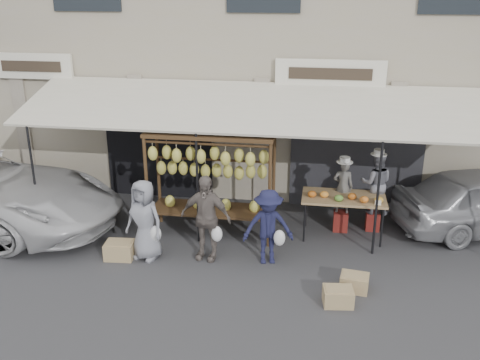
# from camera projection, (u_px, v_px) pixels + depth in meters

# --- Properties ---
(ground_plane) EXTENTS (90.00, 90.00, 0.00)m
(ground_plane) POSITION_uv_depth(u_px,v_px,m) (238.00, 273.00, 9.84)
(ground_plane) COLOR #2D2D30
(shophouse) EXTENTS (24.00, 6.15, 7.30)m
(shophouse) POSITION_uv_depth(u_px,v_px,m) (276.00, 36.00, 14.58)
(shophouse) COLOR gray
(shophouse) RESTS_ON ground_plane
(awning) EXTENTS (10.00, 2.35, 2.92)m
(awning) POSITION_uv_depth(u_px,v_px,m) (256.00, 108.00, 11.05)
(awning) COLOR beige
(awning) RESTS_ON ground_plane
(banana_rack) EXTENTS (2.60, 0.90, 2.24)m
(banana_rack) POSITION_uv_depth(u_px,v_px,m) (210.00, 164.00, 10.79)
(banana_rack) COLOR #3F2814
(banana_rack) RESTS_ON ground_plane
(produce_table) EXTENTS (1.70, 0.90, 1.04)m
(produce_table) POSITION_uv_depth(u_px,v_px,m) (344.00, 199.00, 10.92)
(produce_table) COLOR #9E7B56
(produce_table) RESTS_ON ground_plane
(vendor_left) EXTENTS (0.43, 0.29, 1.15)m
(vendor_left) POSITION_uv_depth(u_px,v_px,m) (343.00, 187.00, 11.19)
(vendor_left) COLOR #5F5D59
(vendor_left) RESTS_ON stool_left
(vendor_right) EXTENTS (0.67, 0.53, 1.33)m
(vendor_right) POSITION_uv_depth(u_px,v_px,m) (376.00, 183.00, 11.19)
(vendor_right) COLOR gray
(vendor_right) RESTS_ON stool_right
(customer_left) EXTENTS (0.89, 0.71, 1.59)m
(customer_left) POSITION_uv_depth(u_px,v_px,m) (145.00, 220.00, 10.12)
(customer_left) COLOR gray
(customer_left) RESTS_ON ground_plane
(customer_mid) EXTENTS (1.04, 0.55, 1.70)m
(customer_mid) POSITION_uv_depth(u_px,v_px,m) (206.00, 218.00, 10.09)
(customer_mid) COLOR #6B605A
(customer_mid) RESTS_ON ground_plane
(customer_right) EXTENTS (1.04, 0.73, 1.47)m
(customer_right) POSITION_uv_depth(u_px,v_px,m) (268.00, 227.00, 9.97)
(customer_right) COLOR #191B3A
(customer_right) RESTS_ON ground_plane
(stool_left) EXTENTS (0.36, 0.36, 0.43)m
(stool_left) POSITION_uv_depth(u_px,v_px,m) (340.00, 221.00, 11.46)
(stool_left) COLOR maroon
(stool_left) RESTS_ON ground_plane
(stool_right) EXTENTS (0.30, 0.30, 0.40)m
(stool_right) POSITION_uv_depth(u_px,v_px,m) (373.00, 221.00, 11.49)
(stool_right) COLOR maroon
(stool_right) RESTS_ON ground_plane
(crate_near_a) EXTENTS (0.53, 0.43, 0.29)m
(crate_near_a) POSITION_uv_depth(u_px,v_px,m) (338.00, 296.00, 8.84)
(crate_near_a) COLOR tan
(crate_near_a) RESTS_ON ground_plane
(crate_near_b) EXTENTS (0.52, 0.42, 0.29)m
(crate_near_b) POSITION_uv_depth(u_px,v_px,m) (354.00, 282.00, 9.26)
(crate_near_b) COLOR tan
(crate_near_b) RESTS_ON ground_plane
(crate_far) EXTENTS (0.57, 0.46, 0.33)m
(crate_far) POSITION_uv_depth(u_px,v_px,m) (120.00, 250.00, 10.32)
(crate_far) COLOR tan
(crate_far) RESTS_ON ground_plane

